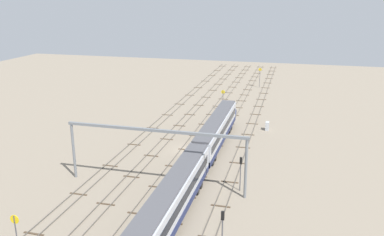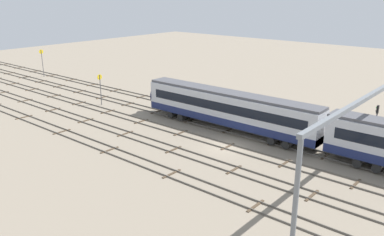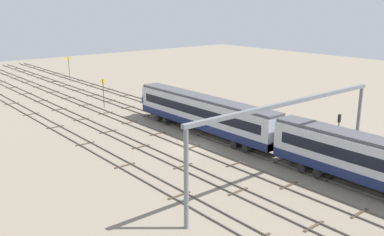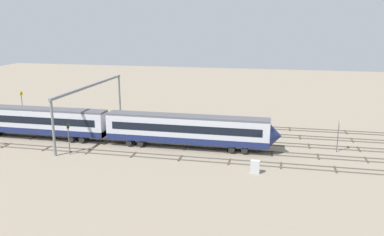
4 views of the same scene
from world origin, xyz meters
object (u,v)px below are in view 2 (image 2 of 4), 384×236
overhead_gantry (363,116)px  signal_light_trackside_departure (376,120)px  speed_sign_near_foreground (42,60)px  speed_sign_far_trackside (100,86)px  relay_cabinet (202,98)px

overhead_gantry → signal_light_trackside_departure: bearing=-81.0°
speed_sign_near_foreground → speed_sign_far_trackside: bearing=167.8°
overhead_gantry → relay_cabinet: (27.61, -12.57, -5.64)m
speed_sign_far_trackside → signal_light_trackside_departure: speed_sign_far_trackside is taller
speed_sign_far_trackside → signal_light_trackside_departure: bearing=-166.2°
speed_sign_near_foreground → speed_sign_far_trackside: size_ratio=1.17×
relay_cabinet → speed_sign_far_trackside: bearing=43.8°
overhead_gantry → speed_sign_near_foreground: bearing=-6.7°
speed_sign_near_foreground → relay_cabinet: speed_sign_near_foreground is taller
signal_light_trackside_departure → relay_cabinet: signal_light_trackside_departure is taller
overhead_gantry → speed_sign_near_foreground: size_ratio=4.44×
overhead_gantry → signal_light_trackside_departure: size_ratio=5.20×
overhead_gantry → speed_sign_near_foreground: overhead_gantry is taller
overhead_gantry → speed_sign_near_foreground: 65.23m
overhead_gantry → relay_cabinet: overhead_gantry is taller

